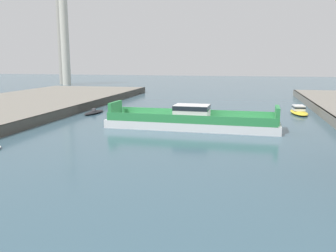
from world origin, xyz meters
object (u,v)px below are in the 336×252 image
object	(u,v)px
chain_ferry	(192,121)
smokestack_distant_b	(61,36)
moored_boat_mid_right	(299,111)
moored_boat_near_left	(94,112)
smokestack_distant_a	(64,31)

from	to	relation	value
chain_ferry	smokestack_distant_b	distance (m)	99.73
moored_boat_mid_right	smokestack_distant_b	size ratio (longest dim) A/B	0.22
moored_boat_near_left	moored_boat_mid_right	distance (m)	35.30
moored_boat_near_left	smokestack_distant_a	bearing A→B (deg)	121.33
chain_ferry	smokestack_distant_b	xyz separation A→B (m)	(-60.88, 77.17, 16.84)
moored_boat_near_left	moored_boat_mid_right	size ratio (longest dim) A/B	0.81
chain_ferry	smokestack_distant_a	distance (m)	94.20
moored_boat_near_left	moored_boat_mid_right	bearing A→B (deg)	12.04
chain_ferry	moored_boat_mid_right	size ratio (longest dim) A/B	3.14
moored_boat_near_left	smokestack_distant_b	world-z (taller)	smokestack_distant_b
chain_ferry	moored_boat_near_left	bearing A→B (deg)	152.62
smokestack_distant_a	smokestack_distant_b	distance (m)	5.95
smokestack_distant_a	smokestack_distant_b	size ratio (longest dim) A/B	1.07
smokestack_distant_b	smokestack_distant_a	bearing A→B (deg)	-48.30
smokestack_distant_a	smokestack_distant_b	bearing A→B (deg)	131.70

